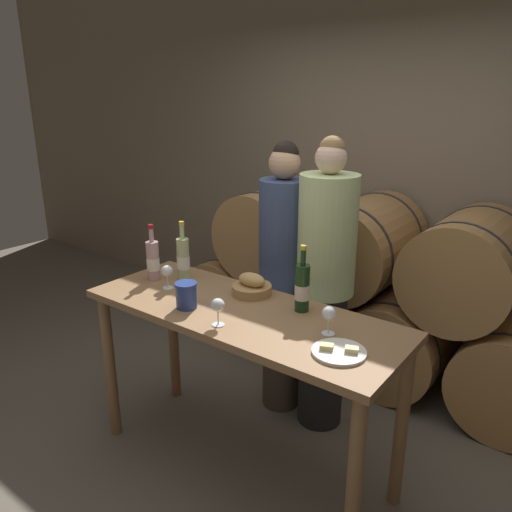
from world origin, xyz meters
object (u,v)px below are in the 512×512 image
Objects in this scene: bread_basket at (252,286)px; blue_crock at (186,294)px; wine_bottle_rose at (153,260)px; wine_bottle_red at (302,288)px; tasting_table at (241,335)px; wine_glass_center at (329,314)px; person_left at (283,278)px; cheese_plate at (339,352)px; wine_glass_left at (218,306)px; person_right at (325,287)px; wine_glass_far_left at (167,272)px; wine_bottle_white at (183,259)px.

blue_crock is at bearing -114.36° from bread_basket.
wine_bottle_red is at bearing 9.01° from wine_bottle_rose.
tasting_table is 12.52× the size of wine_glass_center.
person_left is 7.47× the size of cheese_plate.
tasting_table is 12.52× the size of wine_glass_left.
person_left is at bearing 179.97° from person_right.
wine_bottle_red is 2.53× the size of wine_glass_far_left.
person_left is 12.79× the size of wine_glass_far_left.
blue_crock is (0.44, -0.17, -0.04)m from wine_bottle_rose.
cheese_plate is (0.76, -0.71, 0.06)m from person_left.
blue_crock is (-0.07, -0.76, 0.12)m from person_left.
person_left is at bearing 104.64° from tasting_table.
wine_bottle_white is at bearing 168.29° from cheese_plate.
cheese_plate is at bearing 3.17° from blue_crock.
cheese_plate is at bearing -11.71° from wine_bottle_white.
person_left is (-0.16, 0.61, 0.09)m from tasting_table.
wine_bottle_red is 1.48× the size of cheese_plate.
bread_basket is at bearing 7.35° from wine_bottle_white.
bread_basket is at bearing 156.74° from cheese_plate.
wine_bottle_rose reaches higher than blue_crock.
wine_glass_far_left is (-0.27, 0.13, 0.02)m from blue_crock.
wine_glass_far_left is at bearing -118.49° from person_left.
wine_glass_left is at bearing -82.88° from tasting_table.
bread_basket is at bearing 112.39° from tasting_table.
wine_glass_left is (0.10, -0.40, 0.05)m from bread_basket.
wine_bottle_rose is at bearing -170.99° from wine_bottle_red.
person_right is at bearing 123.23° from cheese_plate.
wine_glass_center is (1.15, 0.00, -0.02)m from wine_bottle_rose.
blue_crock is 0.37m from bread_basket.
wine_bottle_white is at bearing 37.98° from wine_bottle_rose.
wine_bottle_red is 0.34m from bread_basket.
wine_bottle_red is 1.59× the size of bread_basket.
tasting_table is 12.57× the size of blue_crock.
person_right is at bearing 44.62° from wine_glass_far_left.
wine_glass_far_left is at bearing -177.53° from tasting_table.
wine_glass_center is (0.34, -0.58, 0.14)m from person_right.
bread_basket is 0.48m from wine_glass_far_left.
bread_basket is 1.60× the size of wine_glass_center.
person_right is 0.84m from wine_bottle_white.
wine_glass_far_left is (-0.34, -0.63, 0.15)m from person_left.
wine_bottle_red is 0.78m from wine_glass_far_left.
wine_glass_left reaches higher than tasting_table.
tasting_table is 0.40m from wine_bottle_red.
wine_glass_far_left is at bearing -153.08° from bread_basket.
wine_bottle_white reaches higher than wine_bottle_rose.
person_left is 0.79m from wine_bottle_rose.
wine_bottle_rose is at bearing 177.64° from tasting_table.
bread_basket is (-0.33, 0.02, -0.08)m from wine_bottle_red.
wine_bottle_white reaches higher than wine_glass_far_left.
wine_bottle_white is 2.57× the size of wine_glass_far_left.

